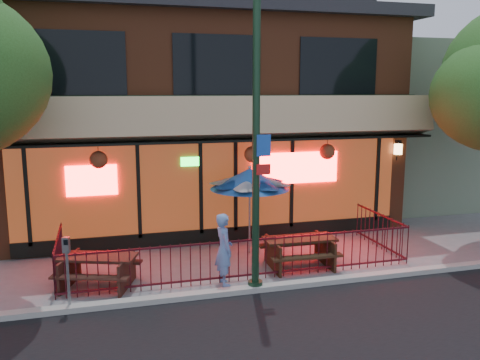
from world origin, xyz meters
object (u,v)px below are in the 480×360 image
Objects in this scene: patio_umbrella at (250,179)px; parking_meter_near at (67,261)px; picnic_table_right at (299,248)px; pedestrian at (224,249)px; picnic_table_left at (98,266)px; street_light at (256,147)px.

parking_meter_near is at bearing -151.19° from patio_umbrella.
patio_umbrella is at bearing 122.84° from picnic_table_right.
pedestrian is 1.09× the size of parking_meter_near.
pedestrian is 3.34m from parking_meter_near.
pedestrian is at bearing 8.63° from parking_meter_near.
picnic_table_left is 2.82m from pedestrian.
picnic_table_right is 2.24m from patio_umbrella.
patio_umbrella is at bearing 28.81° from parking_meter_near.
picnic_table_right is 5.50m from parking_meter_near.
street_light is at bearing -135.59° from pedestrian.
patio_umbrella reaches higher than pedestrian.
picnic_table_right is at bearing 11.60° from parking_meter_near.
pedestrian is (2.74, -0.60, 0.35)m from picnic_table_left.
pedestrian is at bearing 139.44° from street_light.
street_light is at bearing -18.35° from picnic_table_left.
patio_umbrella is (0.60, 2.47, -1.11)m from street_light.
picnic_table_right is (4.80, -0.00, 0.02)m from picnic_table_left.
picnic_table_left is at bearing 72.61° from pedestrian.
street_light is 4.43m from parking_meter_near.
pedestrian reaches higher than picnic_table_left.
picnic_table_right is at bearing -0.00° from picnic_table_left.
street_light is 4.26× the size of pedestrian.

